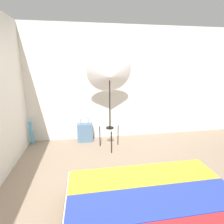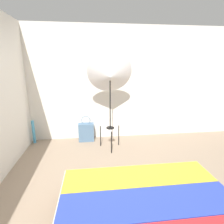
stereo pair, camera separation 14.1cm
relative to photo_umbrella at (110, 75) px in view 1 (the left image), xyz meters
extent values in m
plane|color=gray|center=(-0.13, -1.61, -1.55)|extent=(14.00, 14.00, 0.00)
cube|color=silver|center=(-0.13, 0.64, -0.25)|extent=(8.00, 0.05, 2.60)
cube|color=#283DAD|center=(0.18, -2.06, -1.14)|extent=(1.81, 0.43, 0.04)
cube|color=gold|center=(0.18, -1.61, -1.14)|extent=(1.81, 0.43, 0.04)
cylinder|color=black|center=(0.00, -0.23, -1.32)|extent=(0.02, 0.02, 0.46)
cylinder|color=black|center=(-0.20, 0.12, -1.32)|extent=(0.02, 0.02, 0.46)
cylinder|color=black|center=(0.20, 0.12, -1.32)|extent=(0.02, 0.02, 0.46)
cylinder|color=black|center=(0.00, 0.00, -1.09)|extent=(0.16, 0.16, 0.02)
cylinder|color=black|center=(0.00, 0.00, -0.54)|extent=(0.02, 0.02, 1.10)
cone|color=silver|center=(0.00, 0.00, 0.01)|extent=(0.90, 0.56, 0.90)
cube|color=slate|center=(-0.52, 0.43, -1.33)|extent=(0.35, 0.16, 0.43)
torus|color=slate|center=(-0.52, 0.43, -1.04)|extent=(0.21, 0.01, 0.21)
cylinder|color=#4CA3D1|center=(-1.71, 0.46, -1.28)|extent=(0.06, 0.06, 0.53)
camera|label=1|loc=(-0.51, -3.42, 0.19)|focal=28.00mm
camera|label=2|loc=(-0.37, -3.44, 0.19)|focal=28.00mm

